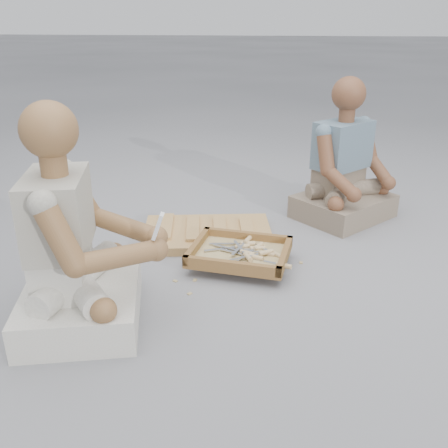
# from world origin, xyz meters

# --- Properties ---
(ground) EXTENTS (60.00, 60.00, 0.00)m
(ground) POSITION_xyz_m (0.00, 0.00, 0.00)
(ground) COLOR gray
(ground) RESTS_ON ground
(carved_panel) EXTENTS (0.73, 0.55, 0.04)m
(carved_panel) POSITION_xyz_m (-0.22, 0.67, 0.02)
(carved_panel) COLOR #A17A3E
(carved_panel) RESTS_ON ground
(tool_tray) EXTENTS (0.49, 0.41, 0.06)m
(tool_tray) POSITION_xyz_m (-0.02, 0.37, 0.06)
(tool_tray) COLOR brown
(tool_tray) RESTS_ON carved_panel
(chisel_0) EXTENTS (0.12, 0.20, 0.02)m
(chisel_0) POSITION_xyz_m (0.05, 0.42, 0.07)
(chisel_0) COLOR silver
(chisel_0) RESTS_ON tool_tray
(chisel_1) EXTENTS (0.21, 0.09, 0.02)m
(chisel_1) POSITION_xyz_m (0.16, 0.27, 0.07)
(chisel_1) COLOR silver
(chisel_1) RESTS_ON tool_tray
(chisel_2) EXTENTS (0.21, 0.10, 0.02)m
(chisel_2) POSITION_xyz_m (-0.04, 0.42, 0.07)
(chisel_2) COLOR silver
(chisel_2) RESTS_ON tool_tray
(chisel_3) EXTENTS (0.17, 0.16, 0.02)m
(chisel_3) POSITION_xyz_m (0.13, 0.37, 0.07)
(chisel_3) COLOR silver
(chisel_3) RESTS_ON tool_tray
(chisel_4) EXTENTS (0.22, 0.07, 0.02)m
(chisel_4) POSITION_xyz_m (0.04, 0.42, 0.07)
(chisel_4) COLOR silver
(chisel_4) RESTS_ON tool_tray
(chisel_5) EXTENTS (0.11, 0.21, 0.02)m
(chisel_5) POSITION_xyz_m (0.01, 0.32, 0.08)
(chisel_5) COLOR silver
(chisel_5) RESTS_ON tool_tray
(chisel_6) EXTENTS (0.08, 0.22, 0.02)m
(chisel_6) POSITION_xyz_m (-0.00, 0.47, 0.08)
(chisel_6) COLOR silver
(chisel_6) RESTS_ON tool_tray
(chisel_7) EXTENTS (0.21, 0.11, 0.02)m
(chisel_7) POSITION_xyz_m (-0.00, 0.36, 0.08)
(chisel_7) COLOR silver
(chisel_7) RESTS_ON tool_tray
(chisel_8) EXTENTS (0.22, 0.08, 0.02)m
(chisel_8) POSITION_xyz_m (0.09, 0.37, 0.07)
(chisel_8) COLOR silver
(chisel_8) RESTS_ON tool_tray
(chisel_9) EXTENTS (0.22, 0.05, 0.02)m
(chisel_9) POSITION_xyz_m (-0.01, 0.46, 0.07)
(chisel_9) COLOR silver
(chisel_9) RESTS_ON tool_tray
(chisel_10) EXTENTS (0.19, 0.13, 0.02)m
(chisel_10) POSITION_xyz_m (0.08, 0.34, 0.08)
(chisel_10) COLOR silver
(chisel_10) RESTS_ON tool_tray
(chisel_11) EXTENTS (0.21, 0.10, 0.02)m
(chisel_11) POSITION_xyz_m (0.04, 0.32, 0.07)
(chisel_11) COLOR silver
(chisel_11) RESTS_ON tool_tray
(wood_chip_0) EXTENTS (0.02, 0.02, 0.00)m
(wood_chip_0) POSITION_xyz_m (-0.16, 0.69, 0.00)
(wood_chip_0) COLOR tan
(wood_chip_0) RESTS_ON ground
(wood_chip_1) EXTENTS (0.02, 0.02, 0.00)m
(wood_chip_1) POSITION_xyz_m (-0.02, 0.53, 0.00)
(wood_chip_1) COLOR tan
(wood_chip_1) RESTS_ON ground
(wood_chip_2) EXTENTS (0.02, 0.02, 0.00)m
(wood_chip_2) POSITION_xyz_m (-0.21, 0.08, 0.00)
(wood_chip_2) COLOR tan
(wood_chip_2) RESTS_ON ground
(wood_chip_3) EXTENTS (0.02, 0.02, 0.00)m
(wood_chip_3) POSITION_xyz_m (-0.05, 0.56, 0.00)
(wood_chip_3) COLOR tan
(wood_chip_3) RESTS_ON ground
(wood_chip_4) EXTENTS (0.02, 0.02, 0.00)m
(wood_chip_4) POSITION_xyz_m (0.27, 0.43, 0.00)
(wood_chip_4) COLOR tan
(wood_chip_4) RESTS_ON ground
(wood_chip_5) EXTENTS (0.02, 0.02, 0.00)m
(wood_chip_5) POSITION_xyz_m (-0.05, 0.31, 0.00)
(wood_chip_5) COLOR tan
(wood_chip_5) RESTS_ON ground
(wood_chip_6) EXTENTS (0.02, 0.02, 0.00)m
(wood_chip_6) POSITION_xyz_m (-0.16, 0.49, 0.00)
(wood_chip_6) COLOR tan
(wood_chip_6) RESTS_ON ground
(wood_chip_7) EXTENTS (0.02, 0.02, 0.00)m
(wood_chip_7) POSITION_xyz_m (-0.02, 0.75, 0.00)
(wood_chip_7) COLOR tan
(wood_chip_7) RESTS_ON ground
(wood_chip_8) EXTENTS (0.02, 0.02, 0.00)m
(wood_chip_8) POSITION_xyz_m (0.13, 0.61, 0.00)
(wood_chip_8) COLOR tan
(wood_chip_8) RESTS_ON ground
(wood_chip_9) EXTENTS (0.02, 0.02, 0.00)m
(wood_chip_9) POSITION_xyz_m (-0.29, 0.18, 0.00)
(wood_chip_9) COLOR tan
(wood_chip_9) RESTS_ON ground
(wood_chip_10) EXTENTS (0.02, 0.02, 0.00)m
(wood_chip_10) POSITION_xyz_m (-0.05, 0.36, 0.00)
(wood_chip_10) COLOR tan
(wood_chip_10) RESTS_ON ground
(wood_chip_11) EXTENTS (0.02, 0.02, 0.00)m
(wood_chip_11) POSITION_xyz_m (-0.23, 0.61, 0.00)
(wood_chip_11) COLOR tan
(wood_chip_11) RESTS_ON ground
(wood_chip_12) EXTENTS (0.02, 0.02, 0.00)m
(wood_chip_12) POSITION_xyz_m (-0.20, 0.20, 0.00)
(wood_chip_12) COLOR tan
(wood_chip_12) RESTS_ON ground
(craftsman) EXTENTS (0.61, 0.62, 0.83)m
(craftsman) POSITION_xyz_m (-0.58, -0.15, 0.28)
(craftsman) COLOR beige
(craftsman) RESTS_ON ground
(companion) EXTENTS (0.64, 0.65, 0.79)m
(companion) POSITION_xyz_m (0.51, 1.06, 0.26)
(companion) COLOR #80715C
(companion) RESTS_ON ground
(mobile_phone) EXTENTS (0.05, 0.04, 0.10)m
(mobile_phone) POSITION_xyz_m (-0.27, -0.13, 0.40)
(mobile_phone) COLOR silver
(mobile_phone) RESTS_ON craftsman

